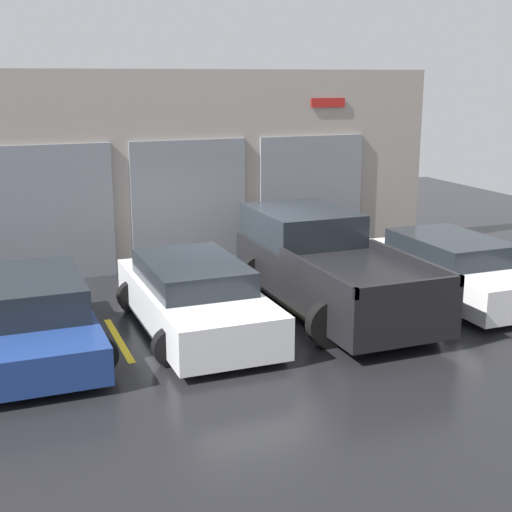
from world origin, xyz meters
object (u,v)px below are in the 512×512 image
van_right (451,268)px  sedan_white (194,297)px  pickup_truck (326,266)px  sedan_side (33,316)px

van_right → sedan_white: bearing=-180.0°
pickup_truck → van_right: pickup_truck is taller
sedan_side → van_right: 8.13m
sedan_white → van_right: (5.42, 0.00, -0.01)m
van_right → sedan_side: bearing=179.9°
sedan_side → van_right: sedan_side is taller
sedan_white → van_right: bearing=0.0°
pickup_truck → sedan_side: size_ratio=1.20×
pickup_truck → sedan_white: 2.73m
pickup_truck → van_right: (2.71, -0.27, -0.24)m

